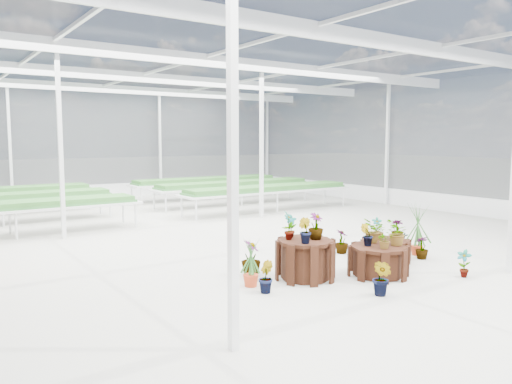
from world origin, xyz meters
TOP-DOWN VIEW (x-y plane):
  - ground_plane at (0.00, 0.00)m, footprint 24.00×24.00m
  - greenhouse_shell at (0.00, 0.00)m, footprint 18.00×24.00m
  - steel_frame at (0.00, 0.00)m, footprint 18.00×24.00m
  - nursery_benches at (0.00, 7.20)m, footprint 16.00×7.00m
  - plinth_tall at (-0.38, -2.18)m, footprint 1.34×1.34m
  - plinth_mid at (0.82, -2.78)m, footprint 1.20×1.20m
  - plinth_low at (1.82, -2.08)m, footprint 1.18×1.18m
  - nursery_plants at (0.74, -2.19)m, footprint 4.59×2.92m

SIDE VIEW (x-z plane):
  - ground_plane at x=0.00m, z-range 0.00..0.00m
  - plinth_low at x=1.82m, z-range 0.00..0.44m
  - plinth_mid at x=0.82m, z-range 0.00..0.55m
  - plinth_tall at x=-0.38m, z-range 0.00..0.70m
  - nursery_benches at x=0.00m, z-range 0.00..0.84m
  - nursery_plants at x=0.74m, z-range -0.10..1.19m
  - greenhouse_shell at x=0.00m, z-range 0.00..4.50m
  - steel_frame at x=0.00m, z-range 0.00..4.50m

